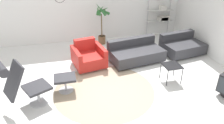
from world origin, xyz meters
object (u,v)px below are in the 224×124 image
at_px(lounge_chair, 20,82).
at_px(couch_low, 136,53).
at_px(shelf_unit, 163,8).
at_px(potted_plant, 102,24).
at_px(armchair_red, 88,57).
at_px(side_table, 172,67).
at_px(ottoman, 65,80).
at_px(couch_second, 182,46).

bearing_deg(lounge_chair, couch_low, 90.32).
xyz_separation_m(couch_low, shelf_unit, (1.71, 1.88, 0.86)).
height_order(couch_low, potted_plant, potted_plant).
bearing_deg(armchair_red, side_table, 135.24).
distance_m(lounge_chair, potted_plant, 3.95).
relative_size(ottoman, couch_second, 0.37).
relative_size(side_table, potted_plant, 0.31).
xyz_separation_m(side_table, shelf_unit, (1.21, 3.22, 0.68)).
distance_m(lounge_chair, ottoman, 1.08).
distance_m(lounge_chair, armchair_red, 2.33).
height_order(potted_plant, shelf_unit, shelf_unit).
relative_size(ottoman, potted_plant, 0.34).
relative_size(side_table, shelf_unit, 0.22).
height_order(lounge_chair, ottoman, lounge_chair).
relative_size(couch_second, potted_plant, 0.93).
distance_m(ottoman, shelf_unit, 5.01).
bearing_deg(lounge_chair, potted_plant, 116.19).
relative_size(lounge_chair, couch_low, 0.69).
bearing_deg(ottoman, lounge_chair, -152.97).
relative_size(lounge_chair, shelf_unit, 0.57).
relative_size(lounge_chair, couch_second, 0.85).
bearing_deg(armchair_red, couch_low, 169.47).
xyz_separation_m(lounge_chair, shelf_unit, (4.81, 3.48, 0.40)).
xyz_separation_m(ottoman, side_table, (2.70, -0.20, 0.11)).
relative_size(potted_plant, shelf_unit, 0.72).
xyz_separation_m(lounge_chair, armchair_red, (1.64, 1.61, -0.41)).
bearing_deg(couch_second, potted_plant, -39.77).
height_order(armchair_red, couch_low, armchair_red).
relative_size(armchair_red, potted_plant, 0.67).
height_order(ottoman, side_table, side_table).
xyz_separation_m(couch_low, potted_plant, (-0.73, 1.56, 0.51)).
relative_size(armchair_red, couch_second, 0.72).
bearing_deg(ottoman, couch_second, 18.46).
bearing_deg(armchair_red, couch_second, 172.23).
relative_size(lounge_chair, ottoman, 2.31).
relative_size(couch_low, potted_plant, 1.14).
relative_size(ottoman, armchair_red, 0.51).
distance_m(couch_second, potted_plant, 2.83).
height_order(ottoman, shelf_unit, shelf_unit).
bearing_deg(ottoman, shelf_unit, 37.70).
height_order(lounge_chair, armchair_red, lounge_chair).
bearing_deg(couch_low, armchair_red, -9.35).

